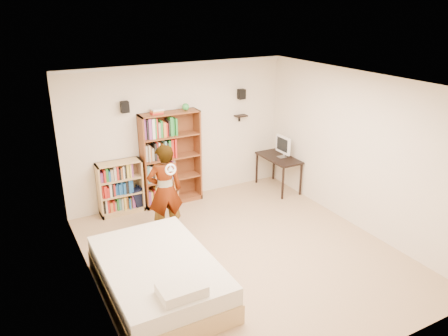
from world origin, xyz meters
The scene contains 14 objects.
ground centered at (0.00, 0.00, 0.00)m, with size 4.50×5.00×0.01m, color tan.
room_shell centered at (0.00, 0.00, 1.76)m, with size 4.52×5.02×2.71m.
crown_molding centered at (0.00, 0.00, 2.67)m, with size 4.50×5.00×0.06m.
speaker_left centered at (-1.05, 2.40, 2.00)m, with size 0.14×0.12×0.20m, color black.
speaker_right centered at (1.35, 2.40, 2.00)m, with size 0.14×0.12×0.20m, color black.
wall_shelf centered at (1.35, 2.41, 1.55)m, with size 0.25×0.16×0.03m, color black.
tall_bookshelf centered at (-0.25, 2.33, 0.91)m, with size 1.15×0.34×1.82m, color brown, non-canonical shape.
low_bookshelf centered at (-1.27, 2.35, 0.51)m, with size 0.81×0.31×1.02m, color tan, non-canonical shape.
computer_desk centered at (1.97, 1.88, 0.36)m, with size 0.52×1.05×0.71m, color black, non-canonical shape.
imac centered at (2.02, 1.84, 0.94)m, with size 0.09×0.45×0.45m, color white, non-canonical shape.
daybed centered at (-1.52, -0.29, 0.32)m, with size 1.42×2.19×0.65m, color beige, non-canonical shape.
person centered at (-0.82, 1.19, 0.80)m, with size 0.59×0.39×1.61m, color black.
wii_wheel centered at (-0.82, 0.89, 1.28)m, with size 0.19×0.19×0.03m, color white.
navy_bag centered at (-0.92, 2.34, 0.23)m, with size 0.34×0.22×0.46m, color black, non-canonical shape.
Camera 1 is at (-3.12, -5.11, 3.75)m, focal length 35.00 mm.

